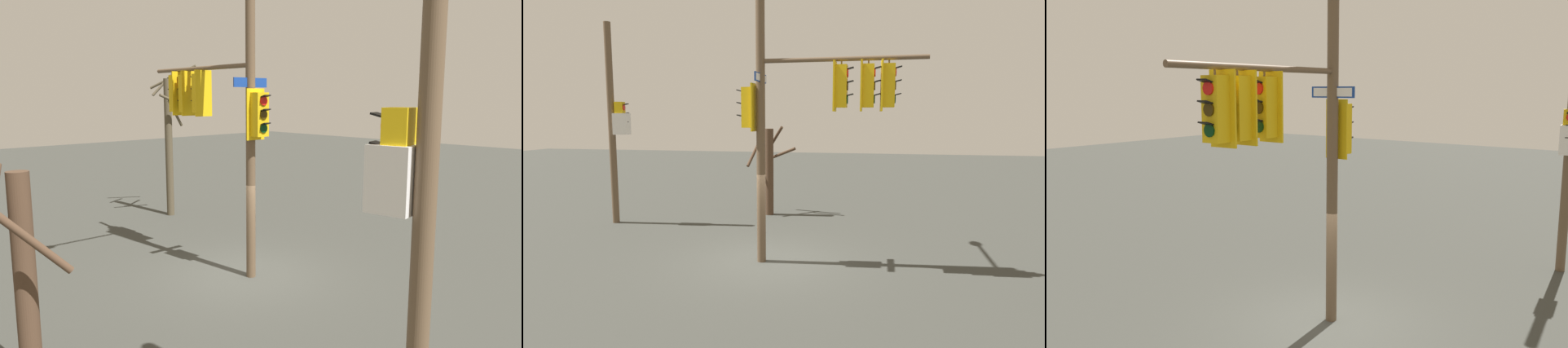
{
  "view_description": "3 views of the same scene",
  "coord_description": "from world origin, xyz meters",
  "views": [
    {
      "loc": [
        -9.63,
        8.51,
        4.79
      ],
      "look_at": [
        -0.67,
        0.05,
        2.86
      ],
      "focal_mm": 34.05,
      "sensor_mm": 36.0,
      "label": 1
    },
    {
      "loc": [
        2.84,
        -11.86,
        4.05
      ],
      "look_at": [
        0.39,
        0.33,
        2.48
      ],
      "focal_mm": 30.4,
      "sensor_mm": 36.0,
      "label": 2
    },
    {
      "loc": [
        9.39,
        6.39,
        5.21
      ],
      "look_at": [
        0.41,
        -0.28,
        3.43
      ],
      "focal_mm": 36.77,
      "sensor_mm": 36.0,
      "label": 3
    }
  ],
  "objects": [
    {
      "name": "bare_tree_behind_pole",
      "position": [
        -1.4,
        6.08,
        1.95
      ],
      "size": [
        1.91,
        1.57,
        3.73
      ],
      "color": "#483324",
      "rests_on": "ground"
    },
    {
      "name": "main_signal_pole_assembly",
      "position": [
        0.84,
        0.05,
        5.06
      ],
      "size": [
        5.04,
        3.3,
        9.72
      ],
      "rotation": [
        0.0,
        0.0,
        6.27
      ],
      "color": "brown",
      "rests_on": "ground"
    },
    {
      "name": "secondary_pole_assembly",
      "position": [
        -6.8,
        3.44,
        3.86
      ],
      "size": [
        0.81,
        0.48,
        7.6
      ],
      "rotation": [
        0.0,
        0.0,
        6.39
      ],
      "color": "brown",
      "rests_on": "ground"
    },
    {
      "name": "ground_plane",
      "position": [
        0.0,
        0.0,
        0.0
      ],
      "size": [
        80.0,
        80.0,
        0.0
      ],
      "primitive_type": "plane",
      "color": "#383933"
    }
  ]
}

